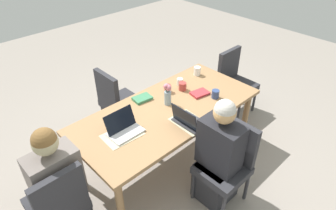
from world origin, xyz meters
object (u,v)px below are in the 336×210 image
person_head_right_left_near (60,190)px  chair_head_left_left_far (234,79)px  coffee_mug_near_left (182,86)px  laptop_far_left_mid (188,121)px  chair_near_right_near (117,99)px  coffee_mug_near_right (215,94)px  chair_far_left_mid (228,160)px  book_blue_cover (142,98)px  dining_table (168,114)px  coffee_mug_centre_left (168,88)px  coffee_mug_far_left (180,82)px  coffee_mug_centre_right (197,71)px  chair_head_right_left_near (58,202)px  book_red_cover (200,93)px  flower_vase (168,93)px  laptop_head_right_left_near (124,129)px  person_far_left_mid (218,159)px

person_head_right_left_near → chair_head_left_left_far: size_ratio=1.33×
coffee_mug_near_left → laptop_far_left_mid: bearing=49.1°
chair_near_right_near → coffee_mug_near_right: (-0.63, 1.04, 0.28)m
chair_far_left_mid → chair_near_right_near: same height
chair_far_left_mid → book_blue_cover: size_ratio=4.50×
dining_table → coffee_mug_centre_left: 0.36m
chair_head_left_left_far → coffee_mug_far_left: 0.99m
chair_near_right_near → book_blue_cover: (-0.02, 0.51, 0.25)m
person_head_right_left_near → coffee_mug_far_left: person_head_right_left_near is taller
coffee_mug_centre_right → person_head_right_left_near: bearing=8.2°
person_head_right_left_near → book_blue_cover: 1.27m
chair_head_right_left_near → chair_far_left_mid: (-1.41, 0.68, 0.00)m
dining_table → chair_head_left_left_far: 1.40m
person_head_right_left_near → chair_near_right_near: person_head_right_left_near is taller
chair_head_right_left_near → coffee_mug_near_left: chair_head_right_left_near is taller
book_red_cover → flower_vase: bearing=-5.5°
laptop_far_left_mid → coffee_mug_near_left: laptop_far_left_mid is taller
dining_table → chair_head_right_left_near: bearing=3.9°
coffee_mug_centre_right → coffee_mug_far_left: 0.33m
chair_near_right_near → laptop_head_right_left_near: bearing=60.2°
chair_head_left_left_far → coffee_mug_near_right: bearing=20.7°
dining_table → laptop_head_right_left_near: laptop_head_right_left_near is taller
coffee_mug_near_left → chair_head_left_left_far: bearing=177.3°
person_far_left_mid → coffee_mug_near_left: 1.00m
person_head_right_left_near → book_red_cover: person_head_right_left_near is taller
person_head_right_left_near → chair_near_right_near: bearing=-144.5°
chair_near_right_near → coffee_mug_centre_right: bearing=147.8°
laptop_far_left_mid → coffee_mug_centre_right: bearing=-143.3°
person_head_right_left_near → laptop_far_left_mid: (-1.25, 0.31, 0.25)m
flower_vase → coffee_mug_centre_left: flower_vase is taller
chair_head_right_left_near → person_head_right_left_near: person_head_right_left_near is taller
person_head_right_left_near → coffee_mug_near_right: bearing=174.0°
coffee_mug_centre_left → chair_head_left_left_far: bearing=173.4°
coffee_mug_near_right → coffee_mug_centre_right: size_ratio=0.86×
coffee_mug_centre_right → book_red_cover: bearing=45.6°
chair_head_left_left_far → coffee_mug_far_left: size_ratio=10.67×
laptop_far_left_mid → book_blue_cover: 0.65m
coffee_mug_near_left → coffee_mug_far_left: (-0.06, -0.10, -0.00)m
flower_vase → chair_head_left_left_far: bearing=-178.2°
chair_head_right_left_near → laptop_far_left_mid: laptop_far_left_mid is taller
person_far_left_mid → laptop_far_left_mid: (0.02, -0.39, 0.25)m
laptop_far_left_mid → coffee_mug_centre_left: bearing=-115.0°
laptop_head_right_left_near → book_red_cover: 1.03m
laptop_head_right_left_near → book_blue_cover: laptop_head_right_left_near is taller
laptop_far_left_mid → chair_head_right_left_near: bearing=-10.0°
flower_vase → laptop_far_left_mid: 0.42m
chair_head_right_left_near → coffee_mug_centre_right: size_ratio=8.20×
dining_table → laptop_far_left_mid: 0.35m
coffee_mug_centre_left → chair_head_right_left_near: bearing=12.1°
coffee_mug_near_left → chair_near_right_near: bearing=-54.1°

